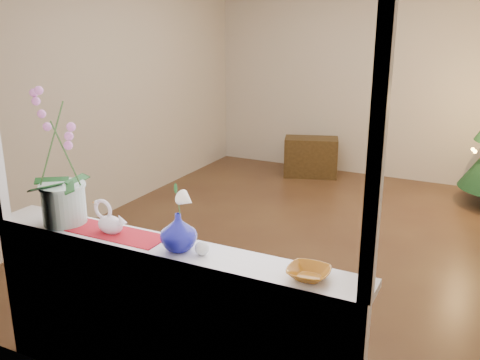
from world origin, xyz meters
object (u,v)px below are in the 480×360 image
at_px(amber_dish, 309,274).
at_px(side_table, 311,157).
at_px(orchid_pot, 59,158).
at_px(blue_vase, 178,229).
at_px(swan, 110,218).
at_px(paperweight, 202,248).

xyz_separation_m(amber_dish, side_table, (-1.54, 4.46, -0.68)).
distance_m(orchid_pot, blue_vase, 0.83).
relative_size(blue_vase, amber_dish, 1.34).
bearing_deg(side_table, orchid_pot, -107.92).
bearing_deg(orchid_pot, blue_vase, -0.94).
height_order(blue_vase, amber_dish, blue_vase).
relative_size(orchid_pot, swan, 3.66).
xyz_separation_m(swan, paperweight, (0.59, -0.01, -0.05)).
relative_size(blue_vase, side_table, 0.33).
distance_m(paperweight, amber_dish, 0.56).
relative_size(swan, blue_vase, 0.94).
bearing_deg(paperweight, amber_dish, 0.74).
relative_size(amber_dish, side_table, 0.24).
relative_size(orchid_pot, side_table, 1.12).
relative_size(swan, amber_dish, 1.26).
xyz_separation_m(swan, amber_dish, (1.15, -0.01, -0.07)).
height_order(orchid_pot, blue_vase, orchid_pot).
bearing_deg(orchid_pot, swan, 0.00).
height_order(blue_vase, paperweight, blue_vase).
height_order(swan, side_table, swan).
distance_m(swan, amber_dish, 1.15).
height_order(paperweight, side_table, paperweight).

